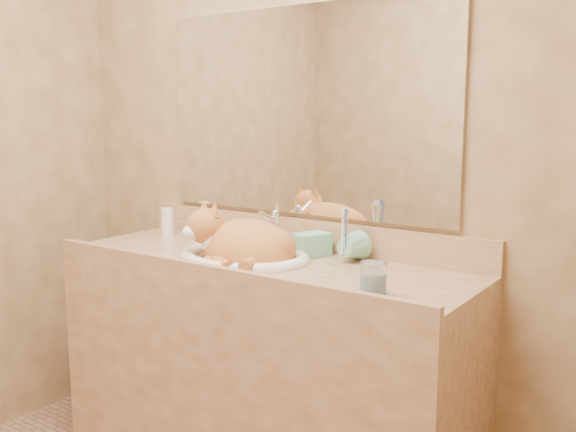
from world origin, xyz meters
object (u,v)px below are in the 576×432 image
Objects in this scene: vanity_counter at (262,370)px; soap_dispenser at (297,232)px; sink_basin at (244,238)px; cat at (241,242)px; water_glass at (373,278)px; toothbrush_cup at (344,250)px.

soap_dispenser reaches higher than vanity_counter.
vanity_counter is at bearing 12.13° from sink_basin.
sink_basin is 0.02m from cat.
cat is 4.31× the size of water_glass.
cat is 0.65m from water_glass.
vanity_counter is 0.51m from sink_basin.
cat is at bearing 165.80° from water_glass.
sink_basin is at bearing 82.09° from cat.
sink_basin reaches higher than vanity_counter.
sink_basin is at bearing 164.63° from water_glass.
cat is 2.07× the size of soap_dispenser.
cat reaches higher than sink_basin.
cat is 3.70× the size of toothbrush_cup.
soap_dispenser reaches higher than sink_basin.
water_glass is (0.56, -0.19, 0.48)m from vanity_counter.
vanity_counter is at bearing -105.60° from soap_dispenser.
toothbrush_cup is at bearing 23.53° from vanity_counter.
cat is at bearing -114.88° from soap_dispenser.
soap_dispenser is 2.08× the size of water_glass.
cat reaches higher than vanity_counter.
sink_basin is at bearing -157.61° from toothbrush_cup.
cat is 0.21m from soap_dispenser.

